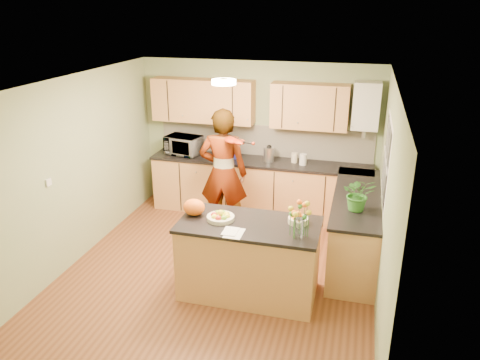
# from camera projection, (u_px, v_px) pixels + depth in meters

# --- Properties ---
(floor) EXTENTS (4.50, 4.50, 0.00)m
(floor) POSITION_uv_depth(u_px,v_px,m) (220.00, 271.00, 6.25)
(floor) COLOR brown
(floor) RESTS_ON ground
(ceiling) EXTENTS (4.00, 4.50, 0.02)m
(ceiling) POSITION_uv_depth(u_px,v_px,m) (216.00, 83.00, 5.36)
(ceiling) COLOR white
(ceiling) RESTS_ON wall_back
(wall_back) EXTENTS (4.00, 0.02, 2.50)m
(wall_back) POSITION_uv_depth(u_px,v_px,m) (258.00, 137.00, 7.83)
(wall_back) COLOR gray
(wall_back) RESTS_ON floor
(wall_front) EXTENTS (4.00, 0.02, 2.50)m
(wall_front) POSITION_uv_depth(u_px,v_px,m) (134.00, 282.00, 3.77)
(wall_front) COLOR gray
(wall_front) RESTS_ON floor
(wall_left) EXTENTS (0.02, 4.50, 2.50)m
(wall_left) POSITION_uv_depth(u_px,v_px,m) (76.00, 170.00, 6.28)
(wall_left) COLOR gray
(wall_left) RESTS_ON floor
(wall_right) EXTENTS (0.02, 4.50, 2.50)m
(wall_right) POSITION_uv_depth(u_px,v_px,m) (386.00, 200.00, 5.32)
(wall_right) COLOR gray
(wall_right) RESTS_ON floor
(back_counter) EXTENTS (3.64, 0.62, 0.94)m
(back_counter) POSITION_uv_depth(u_px,v_px,m) (259.00, 187.00, 7.82)
(back_counter) COLOR tan
(back_counter) RESTS_ON floor
(right_counter) EXTENTS (0.62, 2.24, 0.94)m
(right_counter) POSITION_uv_depth(u_px,v_px,m) (355.00, 227.00, 6.44)
(right_counter) COLOR tan
(right_counter) RESTS_ON floor
(splashback) EXTENTS (3.60, 0.02, 0.52)m
(splashback) POSITION_uv_depth(u_px,v_px,m) (264.00, 141.00, 7.81)
(splashback) COLOR white
(splashback) RESTS_ON back_counter
(upper_cabinets) EXTENTS (3.20, 0.34, 0.70)m
(upper_cabinets) POSITION_uv_depth(u_px,v_px,m) (246.00, 103.00, 7.51)
(upper_cabinets) COLOR tan
(upper_cabinets) RESTS_ON wall_back
(boiler) EXTENTS (0.40, 0.30, 0.86)m
(boiler) POSITION_uv_depth(u_px,v_px,m) (366.00, 106.00, 7.05)
(boiler) COLOR silver
(boiler) RESTS_ON wall_back
(window_right) EXTENTS (0.01, 1.30, 1.05)m
(window_right) POSITION_uv_depth(u_px,v_px,m) (386.00, 159.00, 5.76)
(window_right) COLOR silver
(window_right) RESTS_ON wall_right
(light_switch) EXTENTS (0.02, 0.09, 0.09)m
(light_switch) POSITION_uv_depth(u_px,v_px,m) (49.00, 182.00, 5.72)
(light_switch) COLOR silver
(light_switch) RESTS_ON wall_left
(ceiling_lamp) EXTENTS (0.30, 0.30, 0.07)m
(ceiling_lamp) POSITION_uv_depth(u_px,v_px,m) (224.00, 82.00, 5.64)
(ceiling_lamp) COLOR #FFEABF
(ceiling_lamp) RESTS_ON ceiling
(peninsula_island) EXTENTS (1.65, 0.85, 0.95)m
(peninsula_island) POSITION_uv_depth(u_px,v_px,m) (249.00, 258.00, 5.63)
(peninsula_island) COLOR tan
(peninsula_island) RESTS_ON floor
(fruit_dish) EXTENTS (0.33, 0.33, 0.11)m
(fruit_dish) POSITION_uv_depth(u_px,v_px,m) (221.00, 216.00, 5.52)
(fruit_dish) COLOR beige
(fruit_dish) RESTS_ON peninsula_island
(orange_bowl) EXTENTS (0.24, 0.24, 0.14)m
(orange_bowl) POSITION_uv_depth(u_px,v_px,m) (298.00, 218.00, 5.44)
(orange_bowl) COLOR beige
(orange_bowl) RESTS_ON peninsula_island
(flower_vase) EXTENTS (0.25, 0.25, 0.47)m
(flower_vase) POSITION_uv_depth(u_px,v_px,m) (299.00, 211.00, 5.04)
(flower_vase) COLOR silver
(flower_vase) RESTS_ON peninsula_island
(orange_bag) EXTENTS (0.30, 0.26, 0.20)m
(orange_bag) POSITION_uv_depth(u_px,v_px,m) (194.00, 207.00, 5.64)
(orange_bag) COLOR #E25D12
(orange_bag) RESTS_ON peninsula_island
(papers) EXTENTS (0.20, 0.27, 0.01)m
(papers) POSITION_uv_depth(u_px,v_px,m) (234.00, 233.00, 5.21)
(papers) COLOR white
(papers) RESTS_ON peninsula_island
(violinist) EXTENTS (0.76, 0.53, 1.97)m
(violinist) POSITION_uv_depth(u_px,v_px,m) (223.00, 173.00, 6.94)
(violinist) COLOR tan
(violinist) RESTS_ON floor
(violin) EXTENTS (0.65, 0.56, 0.16)m
(violin) POSITION_uv_depth(u_px,v_px,m) (232.00, 140.00, 6.48)
(violin) COLOR #520A05
(violin) RESTS_ON violinist
(microwave) EXTENTS (0.63, 0.49, 0.32)m
(microwave) POSITION_uv_depth(u_px,v_px,m) (183.00, 145.00, 7.91)
(microwave) COLOR silver
(microwave) RESTS_ON back_counter
(blue_box) EXTENTS (0.31, 0.26, 0.21)m
(blue_box) POSITION_uv_depth(u_px,v_px,m) (229.00, 152.00, 7.75)
(blue_box) COLOR navy
(blue_box) RESTS_ON back_counter
(kettle) EXTENTS (0.17, 0.17, 0.32)m
(kettle) POSITION_uv_depth(u_px,v_px,m) (269.00, 154.00, 7.57)
(kettle) COLOR silver
(kettle) RESTS_ON back_counter
(jar_cream) EXTENTS (0.13, 0.13, 0.16)m
(jar_cream) POSITION_uv_depth(u_px,v_px,m) (295.00, 158.00, 7.53)
(jar_cream) COLOR beige
(jar_cream) RESTS_ON back_counter
(jar_white) EXTENTS (0.12, 0.12, 0.18)m
(jar_white) POSITION_uv_depth(u_px,v_px,m) (303.00, 159.00, 7.42)
(jar_white) COLOR silver
(jar_white) RESTS_ON back_counter
(potted_plant) EXTENTS (0.43, 0.39, 0.44)m
(potted_plant) POSITION_uv_depth(u_px,v_px,m) (359.00, 194.00, 5.74)
(potted_plant) COLOR #2F7125
(potted_plant) RESTS_ON right_counter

